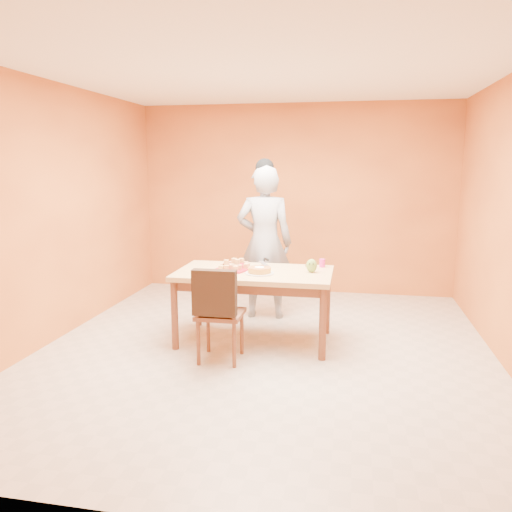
% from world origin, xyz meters
% --- Properties ---
extents(floor, '(5.00, 5.00, 0.00)m').
position_xyz_m(floor, '(0.00, 0.00, 0.00)').
color(floor, '#B9B09E').
rests_on(floor, ground).
extents(ceiling, '(5.00, 5.00, 0.00)m').
position_xyz_m(ceiling, '(0.00, 0.00, 2.70)').
color(ceiling, white).
rests_on(ceiling, wall_back).
extents(wall_back, '(4.50, 0.00, 4.50)m').
position_xyz_m(wall_back, '(0.00, 2.50, 1.35)').
color(wall_back, orange).
rests_on(wall_back, floor).
extents(wall_left, '(0.00, 5.00, 5.00)m').
position_xyz_m(wall_left, '(-2.25, 0.00, 1.35)').
color(wall_left, orange).
rests_on(wall_left, floor).
extents(dining_table, '(1.60, 0.90, 0.76)m').
position_xyz_m(dining_table, '(-0.16, 0.26, 0.67)').
color(dining_table, tan).
rests_on(dining_table, floor).
extents(dining_chair, '(0.43, 0.50, 0.92)m').
position_xyz_m(dining_chair, '(-0.37, -0.33, 0.48)').
color(dining_chair, brown).
rests_on(dining_chair, floor).
extents(pastry_pile, '(0.28, 0.28, 0.09)m').
position_xyz_m(pastry_pile, '(-0.37, 0.29, 0.82)').
color(pastry_pile, tan).
rests_on(pastry_pile, pastry_platter).
extents(person, '(0.71, 0.50, 1.84)m').
position_xyz_m(person, '(-0.20, 1.14, 0.92)').
color(person, gray).
rests_on(person, floor).
extents(pastry_platter, '(0.41, 0.41, 0.02)m').
position_xyz_m(pastry_platter, '(-0.37, 0.29, 0.77)').
color(pastry_platter, maroon).
rests_on(pastry_platter, dining_table).
extents(red_dinner_plate, '(0.35, 0.35, 0.02)m').
position_xyz_m(red_dinner_plate, '(-0.42, 0.55, 0.77)').
color(red_dinner_plate, maroon).
rests_on(red_dinner_plate, dining_table).
extents(white_cake_plate, '(0.38, 0.38, 0.01)m').
position_xyz_m(white_cake_plate, '(-0.08, 0.14, 0.77)').
color(white_cake_plate, silver).
rests_on(white_cake_plate, dining_table).
extents(sponge_cake, '(0.23, 0.23, 0.05)m').
position_xyz_m(sponge_cake, '(-0.08, 0.14, 0.80)').
color(sponge_cake, gold).
rests_on(sponge_cake, white_cake_plate).
extents(cake_server, '(0.15, 0.26, 0.01)m').
position_xyz_m(cake_server, '(-0.07, 0.32, 0.83)').
color(cake_server, white).
rests_on(cake_server, sponge_cake).
extents(egg_ornament, '(0.14, 0.12, 0.14)m').
position_xyz_m(egg_ornament, '(0.43, 0.31, 0.83)').
color(egg_ornament, olive).
rests_on(egg_ornament, dining_table).
extents(magenta_glass, '(0.07, 0.07, 0.09)m').
position_xyz_m(magenta_glass, '(0.52, 0.60, 0.80)').
color(magenta_glass, '#D9208A').
rests_on(magenta_glass, dining_table).
extents(checker_tin, '(0.09, 0.09, 0.03)m').
position_xyz_m(checker_tin, '(0.39, 0.58, 0.77)').
color(checker_tin, '#331B0E').
rests_on(checker_tin, dining_table).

